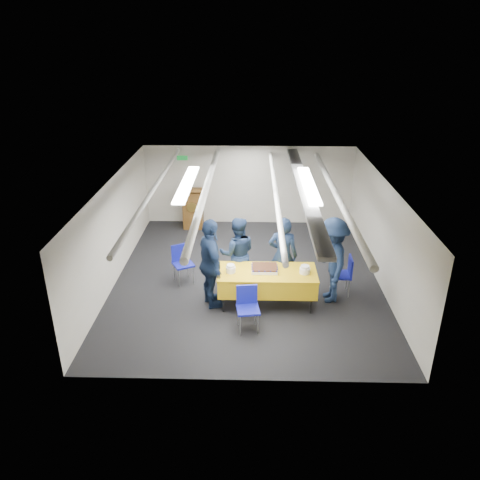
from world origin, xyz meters
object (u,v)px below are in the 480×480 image
serving_table (267,281)px  chair_left (182,260)px  sheet_cake (265,268)px  chair_right (345,272)px  sailor_a (283,255)px  sailor_c (211,264)px  chair_near (247,303)px  sailor_b (237,254)px  sailor_d (332,260)px  podium (193,207)px

serving_table → chair_left: 2.14m
sheet_cake → chair_right: chair_right is taller
serving_table → chair_left: size_ratio=2.31×
chair_left → sailor_a: size_ratio=0.50×
sailor_c → chair_near: bearing=-157.9°
sailor_b → sailor_c: (-0.51, -0.75, 0.12)m
chair_near → sailor_d: size_ratio=0.47×
sailor_b → chair_near: bearing=95.0°
serving_table → sailor_b: size_ratio=1.21×
chair_left → sailor_b: 1.33m
sailor_c → serving_table: bearing=-108.5°
sheet_cake → sailor_d: (1.39, 0.19, 0.11)m
podium → chair_near: podium is taller
sheet_cake → chair_near: size_ratio=0.62×
serving_table → sailor_b: (-0.63, 0.70, 0.27)m
chair_near → chair_right: (2.08, 1.34, 0.00)m
sheet_cake → podium: podium is taller
chair_left → sailor_c: size_ratio=0.46×
sheet_cake → chair_right: (1.74, 0.44, -0.28)m
sheet_cake → sailor_a: bearing=51.7°
chair_right → sailor_d: size_ratio=0.47×
serving_table → sailor_d: size_ratio=1.09×
sailor_c → sailor_d: 2.50m
chair_near → sailor_a: sailor_a is taller
chair_right → sailor_c: 2.91m
chair_near → sailor_c: sailor_c is taller
sailor_b → sailor_d: sailor_d is taller
sailor_d → serving_table: bearing=-82.1°
sheet_cake → chair_near: (-0.34, -0.90, -0.28)m
serving_table → podium: (-2.03, 4.18, 0.05)m
chair_near → chair_right: bearing=32.9°
podium → chair_near: bearing=-72.0°
serving_table → sailor_c: (-1.15, -0.06, 0.40)m
chair_left → sailor_a: (2.24, -0.42, 0.34)m
chair_left → sailor_d: size_ratio=0.47×
chair_left → sailor_a: bearing=-10.5°
sailor_b → sheet_cake: bearing=127.9°
chair_left → sailor_b: bearing=-12.2°
sheet_cake → chair_left: 2.08m
sheet_cake → podium: (-1.97, 4.13, -0.20)m
serving_table → chair_near: (-0.39, -0.85, -0.03)m
chair_right → sailor_b: (-2.32, 0.21, 0.30)m
sailor_d → podium: bearing=-141.7°
chair_left → sailor_b: sailor_b is taller
podium → sailor_b: (1.39, -3.48, 0.22)m
sailor_a → sailor_c: 1.61m
serving_table → sailor_c: sailor_c is taller
serving_table → chair_right: bearing=16.2°
chair_right → chair_left: (-3.58, 0.48, 0.00)m
podium → sailor_c: 4.34m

